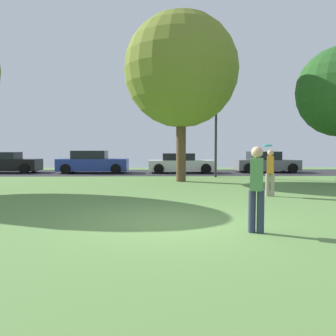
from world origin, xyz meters
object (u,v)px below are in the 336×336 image
at_px(person_thrower, 270,171).
at_px(parked_car_grey, 266,163).
at_px(parked_car_black, 5,163).
at_px(parked_car_white, 181,164).
at_px(frisbee_disc, 268,146).
at_px(person_catcher, 257,185).
at_px(oak_tree_right, 181,70).
at_px(street_lamp_post, 216,137).
at_px(parked_car_blue, 93,163).

distance_m(person_thrower, parked_car_grey, 12.43).
height_order(parked_car_black, parked_car_white, parked_car_black).
bearing_deg(frisbee_disc, person_catcher, -110.52).
height_order(oak_tree_right, parked_car_grey, oak_tree_right).
bearing_deg(parked_car_white, street_lamp_post, -63.46).
bearing_deg(person_thrower, oak_tree_right, -133.28).
bearing_deg(parked_car_black, parked_car_grey, 0.24).
bearing_deg(parked_car_blue, person_catcher, -69.63).
bearing_deg(person_catcher, parked_car_grey, 2.73).
height_order(parked_car_white, street_lamp_post, street_lamp_post).
bearing_deg(person_catcher, parked_car_black, 55.83).
xyz_separation_m(oak_tree_right, frisbee_disc, (2.03, -7.17, -3.69)).
relative_size(frisbee_disc, parked_car_black, 0.06).
relative_size(parked_car_blue, street_lamp_post, 1.01).
distance_m(oak_tree_right, parked_car_grey, 10.16).
height_order(person_catcher, frisbee_disc, frisbee_disc).
bearing_deg(frisbee_disc, parked_car_grey, 72.91).
distance_m(oak_tree_right, person_thrower, 7.57).
relative_size(oak_tree_right, person_thrower, 5.18).
bearing_deg(oak_tree_right, parked_car_blue, 131.70).
xyz_separation_m(parked_car_black, street_lamp_post, (13.41, -3.87, 1.61)).
height_order(parked_car_white, parked_car_grey, parked_car_grey).
distance_m(oak_tree_right, parked_car_white, 7.70).
xyz_separation_m(person_catcher, frisbee_disc, (1.27, 3.41, 0.79)).
xyz_separation_m(parked_car_blue, street_lamp_post, (7.58, -3.59, 1.57)).
relative_size(person_thrower, parked_car_grey, 0.38).
distance_m(oak_tree_right, street_lamp_post, 4.57).
bearing_deg(parked_car_white, parked_car_blue, 178.95).
distance_m(person_catcher, parked_car_blue, 17.81).
bearing_deg(frisbee_disc, street_lamp_post, 89.39).
bearing_deg(parked_car_white, parked_car_grey, 4.58).
bearing_deg(parked_car_black, parked_car_blue, -2.81).
bearing_deg(parked_car_black, parked_car_white, -1.93).
bearing_deg(parked_car_black, oak_tree_right, -29.58).
distance_m(parked_car_grey, street_lamp_post, 5.91).
height_order(frisbee_disc, parked_car_white, frisbee_disc).
xyz_separation_m(person_thrower, parked_car_blue, (-8.13, 11.55, -0.19)).
relative_size(frisbee_disc, parked_car_blue, 0.06).
distance_m(person_thrower, parked_car_blue, 14.13).
bearing_deg(frisbee_disc, parked_car_white, 97.06).
bearing_deg(parked_car_blue, street_lamp_post, -25.32).
height_order(person_catcher, street_lamp_post, street_lamp_post).
xyz_separation_m(person_catcher, parked_car_black, (-12.03, 16.98, -0.28)).
bearing_deg(parked_car_white, person_catcher, -88.76).
bearing_deg(person_thrower, street_lamp_post, -155.56).
relative_size(person_catcher, parked_car_grey, 0.40).
distance_m(person_catcher, parked_car_grey, 17.92).
bearing_deg(person_thrower, parked_car_black, -109.79).
xyz_separation_m(person_catcher, parked_car_blue, (-6.20, 16.70, -0.24)).
bearing_deg(street_lamp_post, frisbee_disc, -90.61).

